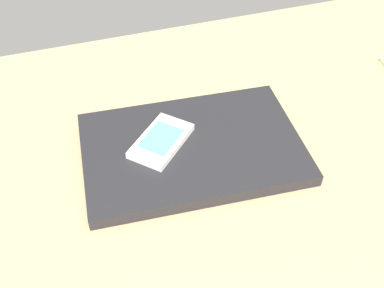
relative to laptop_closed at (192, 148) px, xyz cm
name	(u,v)px	position (x,y,z in cm)	size (l,w,h in cm)	color
desk_surface	(220,158)	(4.47, -1.26, -2.56)	(120.00, 80.00, 3.00)	tan
laptop_closed	(192,148)	(0.00, 0.00, 0.00)	(34.72, 22.97, 2.13)	black
cell_phone_on_laptop	(161,141)	(-4.65, 1.54, 1.66)	(12.12, 12.04, 1.26)	silver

